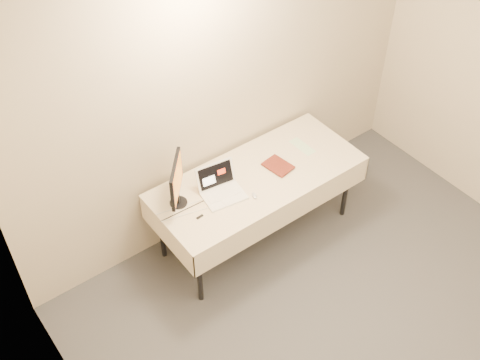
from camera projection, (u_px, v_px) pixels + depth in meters
back_wall at (225, 92)px, 4.95m from camera, size 4.00×0.10×2.70m
table at (258, 181)px, 5.15m from camera, size 1.86×0.81×0.74m
laptop at (221, 188)px, 4.93m from camera, size 0.38×0.36×0.23m
monitor at (176, 181)px, 4.70m from camera, size 0.29×0.33×0.43m
book at (271, 162)px, 5.06m from camera, size 0.18×0.05×0.24m
alarm_clock at (205, 178)px, 5.06m from camera, size 0.11×0.06×0.05m
clicker at (254, 195)px, 4.92m from camera, size 0.06×0.09×0.02m
paper_form at (302, 146)px, 5.39m from camera, size 0.11×0.26×0.00m
usb_dongle at (200, 217)px, 4.76m from camera, size 0.06×0.02×0.01m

